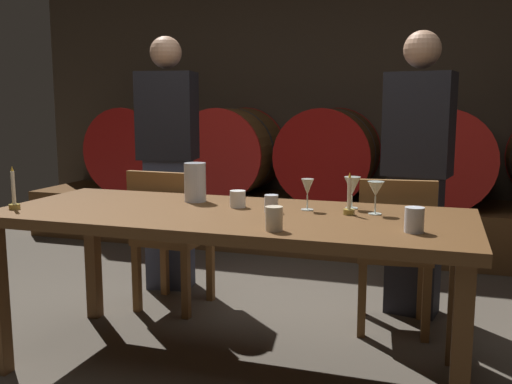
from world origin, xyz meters
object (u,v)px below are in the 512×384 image
(chair_right, at_px, (395,248))
(candle_left, at_px, (14,197))
(cup_far_left, at_px, (238,199))
(wine_glass_left, at_px, (307,188))
(chair_left, at_px, (168,233))
(cup_center_right, at_px, (274,219))
(dining_table, at_px, (231,227))
(guest_right, at_px, (417,172))
(wine_glass_right, at_px, (376,190))
(wine_barrel_far_left, at_px, (143,149))
(candle_right, at_px, (349,203))
(wine_barrel_center, at_px, (329,154))
(wine_barrel_right, at_px, (442,157))
(wine_barrel_left, at_px, (232,152))
(wine_glass_center, at_px, (352,186))
(cup_far_right, at_px, (414,220))
(pitcher, at_px, (195,182))
(cup_center_left, at_px, (271,204))
(guest_left, at_px, (168,162))

(chair_right, height_order, candle_left, candle_left)
(cup_far_left, bearing_deg, wine_glass_left, 5.49)
(chair_left, xyz_separation_m, cup_center_right, (0.96, -0.95, 0.33))
(dining_table, height_order, chair_right, chair_right)
(guest_right, height_order, cup_far_left, guest_right)
(chair_right, bearing_deg, candle_left, 22.74)
(cup_center_right, bearing_deg, wine_glass_right, 53.95)
(wine_barrel_far_left, relative_size, cup_center_right, 8.37)
(chair_right, bearing_deg, candle_right, 67.52)
(dining_table, bearing_deg, chair_left, 135.87)
(wine_barrel_center, height_order, wine_barrel_right, same)
(wine_barrel_far_left, distance_m, wine_barrel_left, 0.93)
(chair_right, distance_m, wine_glass_center, 0.61)
(chair_left, relative_size, wine_glass_center, 5.73)
(candle_left, xyz_separation_m, cup_far_left, (1.00, 0.38, -0.02))
(guest_right, relative_size, cup_far_left, 20.70)
(wine_glass_left, xyz_separation_m, cup_center_right, (-0.02, -0.48, -0.06))
(guest_right, distance_m, cup_far_right, 1.24)
(chair_left, xyz_separation_m, cup_far_right, (1.49, -0.81, 0.34))
(wine_barrel_right, relative_size, candle_left, 3.90)
(pitcher, xyz_separation_m, wine_glass_left, (0.60, -0.06, 0.01))
(guest_right, height_order, candle_right, guest_right)
(chair_left, bearing_deg, chair_right, -174.64)
(guest_right, relative_size, candle_right, 8.71)
(wine_barrel_far_left, distance_m, chair_right, 3.15)
(guest_right, bearing_deg, cup_center_left, 69.57)
(wine_barrel_far_left, relative_size, cup_far_right, 8.17)
(cup_far_left, xyz_separation_m, cup_center_left, (0.19, -0.07, -0.00))
(candle_left, bearing_deg, chair_right, 29.18)
(guest_left, bearing_deg, chair_right, 157.90)
(wine_barrel_center, height_order, wine_glass_right, wine_barrel_center)
(wine_barrel_center, xyz_separation_m, chair_right, (0.71, -1.80, -0.35))
(wine_glass_center, xyz_separation_m, wine_glass_right, (0.12, -0.12, 0.01))
(dining_table, distance_m, pitcher, 0.39)
(pitcher, xyz_separation_m, cup_far_left, (0.27, -0.09, -0.06))
(wine_barrel_left, distance_m, wine_glass_center, 2.66)
(wine_barrel_right, bearing_deg, guest_left, -140.94)
(wine_barrel_far_left, relative_size, wine_barrel_center, 1.00)
(candle_right, xyz_separation_m, cup_far_right, (0.30, -0.28, -0.00))
(wine_glass_right, xyz_separation_m, cup_center_right, (-0.34, -0.47, -0.06))
(wine_barrel_left, distance_m, wine_glass_left, 2.65)
(wine_glass_right, xyz_separation_m, cup_far_right, (0.19, -0.33, -0.06))
(wine_barrel_far_left, xyz_separation_m, cup_far_right, (2.69, -2.67, -0.01))
(wine_glass_right, xyz_separation_m, cup_center_left, (-0.46, -0.10, -0.07))
(cup_center_left, bearing_deg, wine_glass_right, 11.94)
(wine_barrel_center, relative_size, wine_barrel_right, 1.00)
(candle_left, relative_size, cup_far_left, 2.54)
(wine_barrel_far_left, height_order, guest_right, guest_right)
(candle_left, bearing_deg, wine_barrel_left, 88.28)
(chair_left, distance_m, candle_left, 1.02)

